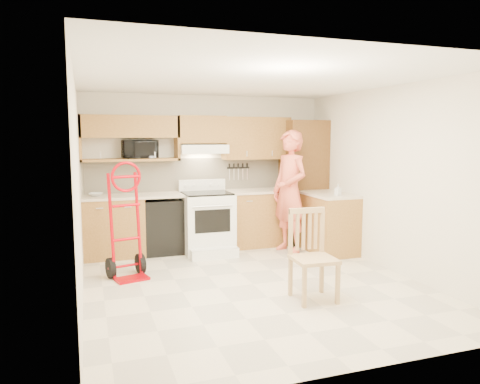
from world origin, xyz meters
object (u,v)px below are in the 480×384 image
range (208,217)px  hand_truck (127,226)px  person (290,192)px  microwave (140,149)px  dining_chair (314,256)px

range → hand_truck: hand_truck is taller
range → person: bearing=-15.1°
microwave → range: size_ratio=0.46×
range → hand_truck: (-1.31, -0.92, 0.12)m
hand_truck → dining_chair: hand_truck is taller
person → microwave: bearing=-122.0°
dining_chair → person: bearing=75.2°
person → hand_truck: person is taller
person → dining_chair: bearing=-31.5°
range → person: person is taller
person → hand_truck: size_ratio=1.41×
hand_truck → dining_chair: (1.89, -1.49, -0.17)m
person → hand_truck: bearing=-90.8°
hand_truck → dining_chair: size_ratio=1.34×
range → dining_chair: (0.58, -2.41, -0.06)m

